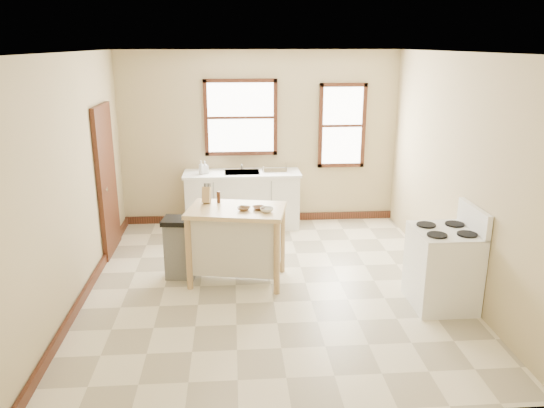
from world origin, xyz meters
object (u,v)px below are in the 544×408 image
Objects in this scene: soap_bottle_b at (205,167)px; bowl_c at (267,210)px; gas_stove at (443,257)px; trash_bin at (180,248)px; soap_bottle_a at (201,167)px; dish_rack at (275,168)px; kitchen_island at (237,245)px; bowl_a at (244,209)px; pepper_grinder at (219,197)px; bowl_b at (259,208)px; knife_block at (207,195)px.

bowl_c is (0.83, -2.16, -0.04)m from soap_bottle_b.
gas_stove is at bearing -18.55° from bowl_c.
gas_stove is (3.04, -0.99, 0.19)m from trash_bin.
soap_bottle_a reaches higher than bowl_c.
kitchen_island is (-0.64, -2.06, -0.49)m from dish_rack.
gas_stove is at bearing -8.52° from kitchen_island.
soap_bottle_a is 0.18× the size of kitchen_island.
bowl_a reaches higher than trash_bin.
pepper_grinder is 0.58m from bowl_b.
dish_rack is 2.25m from bowl_c.
bowl_a is 1.04× the size of bowl_b.
pepper_grinder is 0.94× the size of bowl_c.
bowl_c is at bearing -19.49° from knife_block.
dish_rack is 3.36m from gas_stove.
gas_stove reaches higher than bowl_c.
kitchen_island is at bearing 160.37° from gas_stove.
pepper_grinder is at bearing 157.10° from gas_stove.
dish_rack is (1.11, 0.07, -0.05)m from soap_bottle_b.
knife_block is at bearing -108.38° from soap_bottle_b.
bowl_b is (-0.37, -2.13, 0.01)m from dish_rack.
bowl_c is (0.73, -0.42, -0.08)m from knife_block.
bowl_a is (0.62, -2.03, -0.05)m from soap_bottle_a.
bowl_c is 1.28m from trash_bin.
soap_bottle_a is 2.13m from bowl_a.
bowl_a is 0.18m from bowl_b.
knife_block is (0.10, -1.75, 0.03)m from soap_bottle_b.
bowl_b is 0.19× the size of trash_bin.
kitchen_island is 2.46m from gas_stove.
trash_bin is at bearing 166.82° from bowl_b.
bowl_c is at bearing -18.26° from bowl_a.
dish_rack is at bearing 83.98° from kitchen_island.
soap_bottle_b is at bearing 11.97° from soap_bottle_a.
dish_rack is 2.08m from knife_block.
pepper_grinder is 0.97× the size of bowl_a.
bowl_a is at bearing -96.35° from soap_bottle_a.
knife_block is 1.33× the size of pepper_grinder.
soap_bottle_a is at bearing 112.76° from bowl_c.
knife_block is (0.16, -1.71, 0.03)m from soap_bottle_a.
bowl_b is (0.27, -0.07, 0.50)m from kitchen_island.
bowl_c is at bearing 161.45° from gas_stove.
bowl_a is at bearing 161.74° from bowl_c.
pepper_grinder reaches higher than trash_bin.
dish_rack reaches higher than bowl_c.
knife_block is (-1.01, -1.81, 0.09)m from dish_rack.
gas_stove is at bearing -11.59° from knife_block.
soap_bottle_a is at bearing 135.67° from gas_stove.
bowl_a is (0.46, -0.33, -0.08)m from knife_block.
bowl_b is (0.49, -0.31, -0.06)m from pepper_grinder.
bowl_c is (0.89, -2.12, -0.05)m from soap_bottle_a.
knife_block is at bearing 150.33° from bowl_c.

